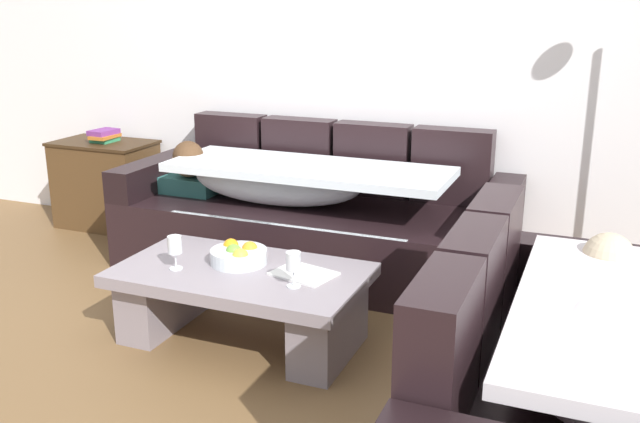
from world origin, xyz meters
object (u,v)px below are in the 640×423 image
couch_along_wall (308,217)px  book_stack_on_cabinet (104,136)px  fruit_bowl (239,255)px  wine_glass_near_right (293,263)px  open_magazine (304,274)px  wine_glass_near_left (175,246)px  side_cabinet (106,184)px  coffee_table (242,296)px  couch_near_window (572,396)px

couch_along_wall → book_stack_on_cabinet: size_ratio=10.55×
fruit_bowl → book_stack_on_cabinet: (-1.76, 1.22, 0.26)m
wine_glass_near_right → open_magazine: 0.19m
fruit_bowl → wine_glass_near_left: (-0.24, -0.19, 0.07)m
wine_glass_near_right → book_stack_on_cabinet: bearing=146.9°
fruit_bowl → side_cabinet: 2.16m
coffee_table → wine_glass_near_left: (-0.29, -0.12, 0.26)m
couch_along_wall → fruit_bowl: size_ratio=8.61×
fruit_bowl → open_magazine: (0.36, -0.02, -0.04)m
fruit_bowl → book_stack_on_cabinet: book_stack_on_cabinet is taller
wine_glass_near_right → book_stack_on_cabinet: size_ratio=0.73×
wine_glass_near_left → wine_glass_near_right: bearing=1.3°
wine_glass_near_right → couch_along_wall: bearing=110.2°
couch_along_wall → fruit_bowl: bearing=-87.0°
open_magazine → book_stack_on_cabinet: size_ratio=1.23×
coffee_table → side_cabinet: (-1.83, 1.29, 0.08)m
open_magazine → book_stack_on_cabinet: bearing=163.3°
couch_along_wall → wine_glass_near_left: size_ratio=14.53×
coffee_table → wine_glass_near_left: 0.40m
coffee_table → wine_glass_near_right: wine_glass_near_right is taller
open_magazine → book_stack_on_cabinet: book_stack_on_cabinet is taller
couch_along_wall → wine_glass_near_left: 1.20m
coffee_table → open_magazine: open_magazine is taller
fruit_bowl → wine_glass_near_left: size_ratio=1.69×
fruit_bowl → open_magazine: fruit_bowl is taller
couch_near_window → wine_glass_near_right: bearing=71.4°
couch_along_wall → couch_near_window: size_ratio=1.37×
coffee_table → book_stack_on_cabinet: book_stack_on_cabinet is taller
wine_glass_near_left → couch_near_window: bearing=-12.2°
coffee_table → couch_along_wall: bearing=95.5°
fruit_bowl → wine_glass_near_left: 0.31m
couch_near_window → fruit_bowl: size_ratio=6.28×
book_stack_on_cabinet → couch_near_window: bearing=-28.2°
couch_along_wall → coffee_table: 1.07m
couch_near_window → coffee_table: bearing=71.7°
couch_along_wall → wine_glass_near_right: size_ratio=14.53×
coffee_table → wine_glass_near_left: wine_glass_near_left is taller
couch_near_window → fruit_bowl: (-1.60, 0.58, 0.09)m
coffee_table → open_magazine: (0.31, 0.05, 0.15)m
couch_near_window → book_stack_on_cabinet: 3.83m
open_magazine → fruit_bowl: bearing=-170.0°
open_magazine → side_cabinet: bearing=163.5°
wine_glass_near_right → coffee_table: bearing=162.7°
fruit_bowl → coffee_table: bearing=-55.8°
couch_near_window → coffee_table: size_ratio=1.46×
wine_glass_near_left → book_stack_on_cabinet: bearing=137.3°
fruit_bowl → side_cabinet: size_ratio=0.39×
fruit_bowl → open_magazine: 0.36m
side_cabinet → book_stack_on_cabinet: bearing=1.0°
couch_along_wall → wine_glass_near_left: (-0.19, -1.18, 0.17)m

